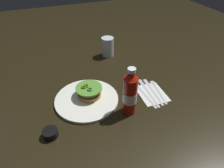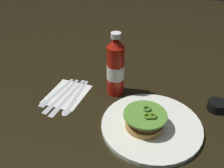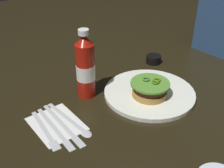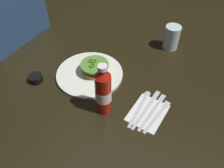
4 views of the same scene
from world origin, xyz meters
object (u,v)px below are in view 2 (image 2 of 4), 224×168
(burger_sandwich, at_px, (145,120))
(butter_knife, at_px, (66,99))
(dinner_plate, at_px, (151,125))
(condiment_cup, at_px, (217,106))
(spoon_utensil, at_px, (73,101))
(napkin, at_px, (67,94))
(ketchup_bottle, at_px, (116,68))
(steak_knife, at_px, (60,97))
(fork_utensil, at_px, (55,94))

(burger_sandwich, bearing_deg, butter_knife, -101.10)
(dinner_plate, xyz_separation_m, condiment_cup, (-0.14, 0.18, 0.01))
(butter_knife, relative_size, spoon_utensil, 1.10)
(napkin, height_order, butter_knife, butter_knife)
(ketchup_bottle, bearing_deg, dinner_plate, 49.08)
(napkin, bearing_deg, spoon_utensil, 49.86)
(condiment_cup, height_order, spoon_utensil, condiment_cup)
(ketchup_bottle, bearing_deg, burger_sandwich, 42.23)
(condiment_cup, bearing_deg, steak_knife, -78.25)
(napkin, bearing_deg, fork_utensil, -66.87)
(burger_sandwich, bearing_deg, spoon_utensil, -101.38)
(condiment_cup, relative_size, fork_utensil, 0.32)
(steak_knife, height_order, spoon_utensil, same)
(burger_sandwich, height_order, spoon_utensil, burger_sandwich)
(steak_knife, xyz_separation_m, spoon_utensil, (0.01, 0.05, -0.00))
(dinner_plate, height_order, fork_utensil, dinner_plate)
(burger_sandwich, height_order, steak_knife, burger_sandwich)
(spoon_utensil, bearing_deg, condiment_cup, 103.82)
(napkin, relative_size, butter_knife, 0.69)
(condiment_cup, bearing_deg, fork_utensil, -79.74)
(dinner_plate, relative_size, spoon_utensil, 1.45)
(condiment_cup, distance_m, steak_knife, 0.51)
(spoon_utensil, bearing_deg, dinner_plate, 82.69)
(ketchup_bottle, relative_size, spoon_utensil, 1.10)
(dinner_plate, distance_m, steak_knife, 0.32)
(ketchup_bottle, bearing_deg, condiment_cup, 92.15)
(napkin, height_order, fork_utensil, fork_utensil)
(butter_knife, bearing_deg, ketchup_bottle, 123.16)
(napkin, height_order, spoon_utensil, spoon_utensil)
(fork_utensil, xyz_separation_m, spoon_utensil, (0.01, 0.08, -0.00))
(spoon_utensil, bearing_deg, butter_knife, -98.57)
(napkin, bearing_deg, ketchup_bottle, 113.17)
(napkin, distance_m, spoon_utensil, 0.05)
(dinner_plate, distance_m, napkin, 0.31)
(dinner_plate, height_order, butter_knife, dinner_plate)
(burger_sandwich, relative_size, ketchup_bottle, 0.55)
(burger_sandwich, relative_size, spoon_utensil, 0.61)
(napkin, bearing_deg, steak_knife, -29.37)
(dinner_plate, relative_size, steak_knife, 1.40)
(napkin, xyz_separation_m, fork_utensil, (0.02, -0.04, 0.00))
(burger_sandwich, xyz_separation_m, condiment_cup, (-0.16, 0.20, -0.02))
(butter_knife, bearing_deg, steak_knife, -94.58)
(fork_utensil, bearing_deg, dinner_plate, 81.84)
(dinner_plate, relative_size, condiment_cup, 5.06)
(napkin, relative_size, fork_utensil, 0.84)
(ketchup_bottle, distance_m, spoon_utensil, 0.18)
(burger_sandwich, bearing_deg, condiment_cup, 129.07)
(butter_knife, bearing_deg, dinner_plate, 82.57)
(ketchup_bottle, distance_m, condiment_cup, 0.34)
(steak_knife, bearing_deg, butter_knife, 85.42)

